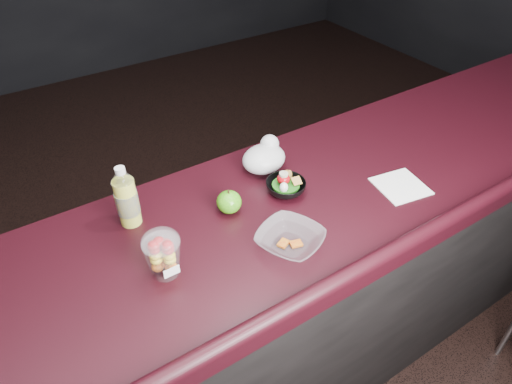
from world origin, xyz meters
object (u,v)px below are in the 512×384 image
(snack_bowl, at_px, (286,186))
(takeout_bowl, at_px, (290,240))
(fruit_cup, at_px, (163,253))
(lemonade_bottle, at_px, (127,200))
(green_apple, at_px, (229,202))

(snack_bowl, xyz_separation_m, takeout_bowl, (-0.14, -0.21, -0.00))
(fruit_cup, height_order, takeout_bowl, fruit_cup)
(lemonade_bottle, relative_size, green_apple, 2.49)
(green_apple, distance_m, takeout_bowl, 0.24)
(lemonade_bottle, distance_m, fruit_cup, 0.25)
(snack_bowl, bearing_deg, lemonade_bottle, 163.99)
(lemonade_bottle, height_order, green_apple, lemonade_bottle)
(green_apple, relative_size, takeout_bowl, 0.34)
(lemonade_bottle, xyz_separation_m, snack_bowl, (0.49, -0.14, -0.06))
(fruit_cup, relative_size, green_apple, 1.77)
(green_apple, relative_size, snack_bowl, 0.60)
(green_apple, height_order, snack_bowl, green_apple)
(snack_bowl, distance_m, takeout_bowl, 0.25)
(lemonade_bottle, xyz_separation_m, takeout_bowl, (0.36, -0.35, -0.06))
(lemonade_bottle, relative_size, snack_bowl, 1.51)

